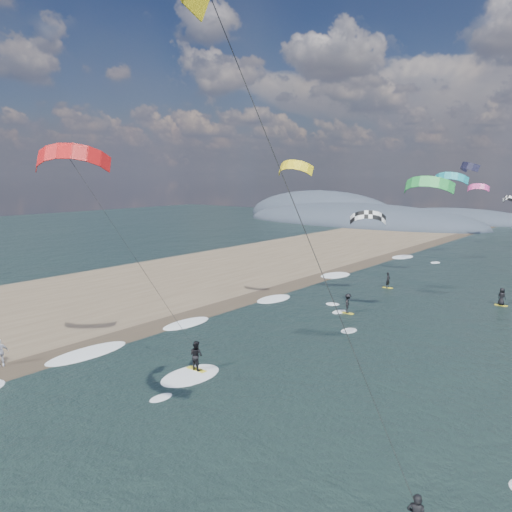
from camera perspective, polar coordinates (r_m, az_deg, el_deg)
The scene contains 10 objects.
ground at distance 25.11m, azimuth -16.65°, elevation -19.84°, with size 260.00×260.00×0.00m, color black.
sand_strip at distance 49.31m, azimuth -22.96°, elevation -5.60°, with size 26.00×240.00×0.00m, color brown.
wet_sand_strip at distance 39.46m, azimuth -14.57°, elevation -8.79°, with size 3.00×240.00×0.00m, color #382D23.
coastal_hills at distance 136.10m, azimuth 11.11°, elevation 4.07°, with size 80.00×41.00×15.00m.
kitesurfer_near_a at distance 13.07m, azimuth -1.48°, elevation 18.48°, with size 7.92×8.95×18.37m.
kitesurfer_near_b at distance 29.01m, azimuth -16.67°, elevation 3.76°, with size 7.20×9.28×14.30m.
far_kitesurfers at distance 48.13m, azimuth 16.21°, elevation -4.50°, with size 12.43×12.58×1.79m.
bg_kite_field at distance 64.98m, azimuth 23.15°, elevation 8.14°, with size 14.28×68.55×7.03m.
shoreline_surf at distance 41.45m, azimuth -8.25°, elevation -7.71°, with size 2.40×79.40×0.11m.
beach_walker at distance 36.11m, azimuth -27.24°, elevation -9.78°, with size 1.05×0.44×1.79m, color silver.
Camera 1 is at (18.43, -12.03, 12.08)m, focal length 35.00 mm.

